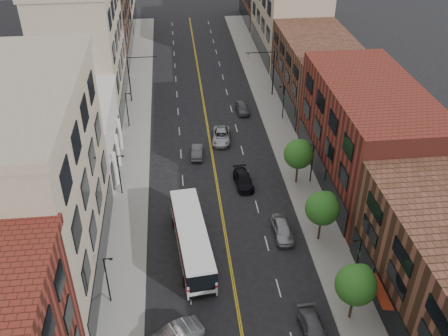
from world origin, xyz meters
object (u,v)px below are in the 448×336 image
object	(u,v)px
car_lane_c	(242,108)
car_lane_behind	(197,152)
car_parked_mid	(314,329)
car_lane_b	(221,136)
car_parked_far	(283,229)
car_lane_a	(243,180)
city_bus	(192,238)

from	to	relation	value
car_lane_c	car_lane_behind	bearing A→B (deg)	-126.60
car_parked_mid	car_lane_b	world-z (taller)	car_lane_b
car_lane_c	car_parked_far	bearing A→B (deg)	-93.14
car_parked_mid	car_lane_b	xyz separation A→B (m)	(-4.25, 32.10, 0.05)
car_lane_behind	car_lane_a	world-z (taller)	car_lane_a
car_parked_mid	car_lane_behind	bearing A→B (deg)	102.17
car_parked_far	car_lane_a	world-z (taller)	car_parked_far
city_bus	car_lane_c	bearing A→B (deg)	67.49
car_parked_far	car_lane_behind	xyz separation A→B (m)	(-7.73, 16.19, -0.13)
car_lane_a	car_lane_b	xyz separation A→B (m)	(-1.50, 10.44, 0.04)
city_bus	car_parked_far	bearing A→B (deg)	3.91
car_parked_far	car_lane_c	size ratio (longest dim) A/B	1.09
car_lane_a	car_parked_mid	bearing A→B (deg)	-86.94
city_bus	car_lane_b	world-z (taller)	city_bus
car_lane_behind	car_lane_a	bearing A→B (deg)	130.62
car_parked_far	car_lane_behind	bearing A→B (deg)	115.58
car_parked_far	car_lane_b	bearing A→B (deg)	102.22
city_bus	car_lane_a	bearing A→B (deg)	53.38
car_parked_far	car_parked_mid	bearing A→B (deg)	-89.93
car_lane_behind	car_lane_b	distance (m)	4.97
car_lane_behind	car_lane_c	size ratio (longest dim) A/B	0.94
city_bus	car_parked_mid	distance (m)	14.35
city_bus	car_parked_far	size ratio (longest dim) A/B	2.77
car_lane_a	city_bus	bearing A→B (deg)	-125.43
city_bus	car_lane_a	distance (m)	12.71
car_parked_mid	car_lane_behind	world-z (taller)	car_parked_mid
car_lane_a	car_lane_c	size ratio (longest dim) A/B	1.11
car_lane_b	car_lane_behind	bearing A→B (deg)	-127.18
city_bus	car_lane_c	size ratio (longest dim) A/B	3.03
car_parked_mid	car_lane_c	size ratio (longest dim) A/B	1.10
car_lane_behind	car_lane_b	world-z (taller)	car_lane_b
car_lane_a	car_lane_b	world-z (taller)	car_lane_b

